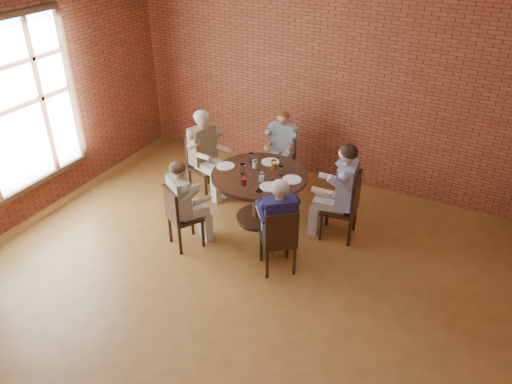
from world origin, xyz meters
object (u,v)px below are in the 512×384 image
at_px(diner_b, 282,149).
at_px(chair_c, 202,161).
at_px(diner_a, 341,192).
at_px(smartphone, 261,190).
at_px(diner_e, 278,225).
at_px(chair_a, 347,204).
at_px(dining_table, 259,188).
at_px(diner_d, 184,204).
at_px(chair_b, 283,154).
at_px(chair_d, 180,215).
at_px(chair_e, 280,239).
at_px(diner_c, 205,153).

relative_size(diner_b, chair_c, 1.30).
relative_size(diner_a, smartphone, 9.01).
bearing_deg(diner_e, chair_a, -156.01).
distance_m(dining_table, diner_d, 1.15).
xyz_separation_m(diner_b, smartphone, (0.39, -1.51, 0.14)).
xyz_separation_m(chair_b, smartphone, (0.40, -1.58, 0.27)).
bearing_deg(dining_table, chair_d, -121.20).
relative_size(chair_b, smartphone, 5.78).
xyz_separation_m(chair_e, smartphone, (-0.54, 0.55, 0.26)).
relative_size(chair_e, diner_e, 0.71).
bearing_deg(dining_table, chair_b, 99.00).
bearing_deg(diner_c, diner_e, -107.17).
relative_size(chair_b, diner_c, 0.65).
xyz_separation_m(chair_d, diner_e, (1.33, 0.17, 0.15)).
bearing_deg(chair_b, dining_table, -90.00).
xyz_separation_m(chair_b, chair_c, (-0.98, -0.85, 0.03)).
bearing_deg(diner_c, smartphone, -101.95).
height_order(dining_table, chair_c, chair_c).
height_order(diner_a, chair_b, diner_a).
distance_m(chair_a, smartphone, 1.17).
bearing_deg(chair_c, chair_b, -32.72).
bearing_deg(chair_d, smartphone, -110.84).
distance_m(chair_b, smartphone, 1.65).
relative_size(chair_c, diner_e, 0.74).
relative_size(diner_d, diner_e, 0.98).
height_order(dining_table, diner_c, diner_c).
relative_size(diner_b, diner_e, 0.96).
height_order(chair_e, diner_e, diner_e).
distance_m(chair_c, smartphone, 1.58).
xyz_separation_m(diner_b, diner_d, (-0.41, -2.10, 0.01)).
relative_size(diner_a, chair_d, 1.54).
bearing_deg(diner_e, diner_a, -152.08).
distance_m(chair_b, diner_c, 1.27).
xyz_separation_m(chair_a, diner_c, (-2.32, 0.16, 0.16)).
xyz_separation_m(diner_a, chair_b, (-1.33, 1.05, -0.20)).
bearing_deg(diner_d, chair_d, 90.00).
distance_m(dining_table, chair_e, 1.20).
distance_m(chair_d, diner_d, 0.16).
relative_size(diner_c, diner_d, 1.08).
bearing_deg(diner_a, diner_e, -30.61).
distance_m(diner_d, diner_e, 1.30).
bearing_deg(diner_a, diner_b, -134.00).
bearing_deg(diner_b, chair_a, -43.42).
bearing_deg(chair_b, diner_c, -144.79).
relative_size(chair_a, chair_d, 1.08).
xyz_separation_m(chair_c, chair_d, (0.54, -1.39, -0.02)).
height_order(dining_table, diner_a, diner_a).
distance_m(diner_a, diner_e, 1.11).
distance_m(dining_table, diner_b, 1.14).
relative_size(chair_a, diner_c, 0.71).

